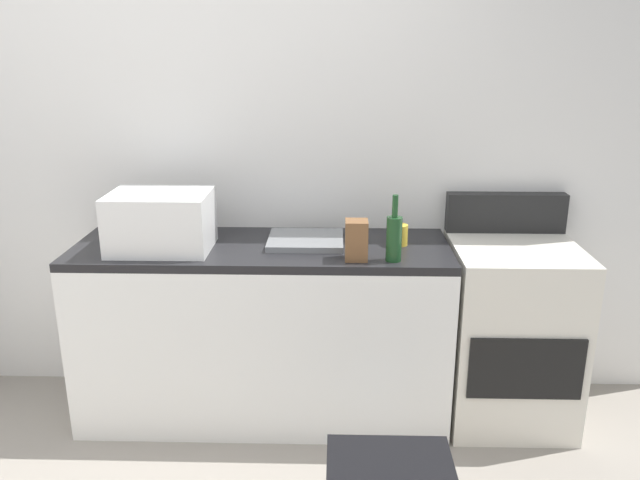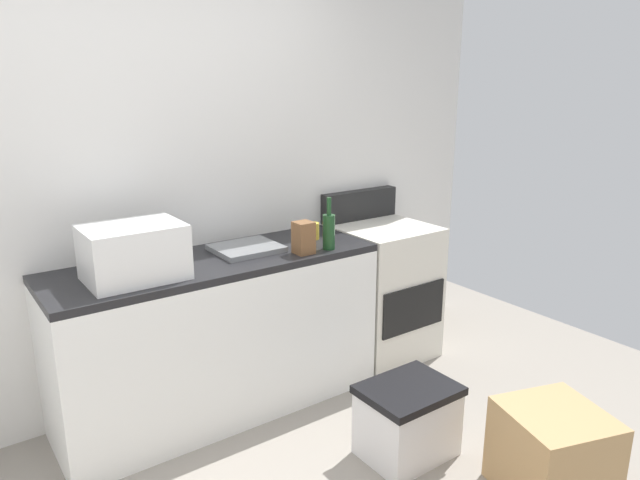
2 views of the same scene
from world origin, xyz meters
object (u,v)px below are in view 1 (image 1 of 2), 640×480
(wine_bottle, at_px, (394,237))
(microwave, at_px, (161,221))
(stove_oven, at_px, (509,330))
(coffee_mug, at_px, (399,235))
(knife_block, at_px, (356,240))

(wine_bottle, bearing_deg, microwave, 172.82)
(stove_oven, distance_m, wine_bottle, 0.84)
(stove_oven, distance_m, coffee_mug, 0.74)
(stove_oven, bearing_deg, microwave, -177.29)
(stove_oven, bearing_deg, wine_bottle, -160.58)
(wine_bottle, bearing_deg, coffee_mug, 78.44)
(wine_bottle, distance_m, coffee_mug, 0.24)
(wine_bottle, xyz_separation_m, coffee_mug, (0.05, 0.23, -0.06))
(microwave, xyz_separation_m, knife_block, (0.91, -0.12, -0.05))
(wine_bottle, height_order, coffee_mug, wine_bottle)
(knife_block, bearing_deg, microwave, 172.36)
(stove_oven, height_order, knife_block, stove_oven)
(wine_bottle, height_order, knife_block, wine_bottle)
(wine_bottle, relative_size, coffee_mug, 3.00)
(wine_bottle, bearing_deg, stove_oven, 19.42)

